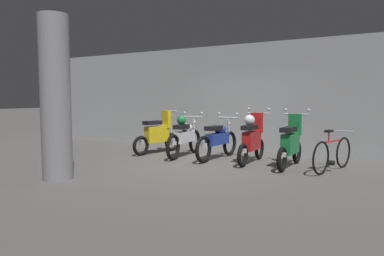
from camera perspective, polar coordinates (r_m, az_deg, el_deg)
ground_plane at (r=8.39m, az=1.46°, el=-5.74°), size 80.00×80.00×0.00m
back_wall at (r=10.67m, az=8.88°, el=4.79°), size 16.00×0.30×3.07m
motorbike_slot_0 at (r=10.00m, az=-5.39°, el=-0.98°), size 0.57×1.67×1.18m
motorbike_slot_1 at (r=9.42m, az=-1.16°, el=-1.31°), size 0.59×1.95×1.15m
motorbike_slot_2 at (r=9.03m, az=4.11°, el=-1.82°), size 0.59×1.95×1.15m
motorbike_slot_3 at (r=8.59m, az=9.46°, el=-1.72°), size 0.59×1.68×1.29m
motorbike_slot_4 at (r=8.25m, az=15.32°, el=-2.39°), size 0.59×1.68×1.29m
bicycle at (r=8.12m, az=21.33°, el=-3.86°), size 0.57×1.69×0.89m
support_pillar at (r=7.22m, az=-20.76°, el=4.45°), size 0.56×0.56×3.07m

